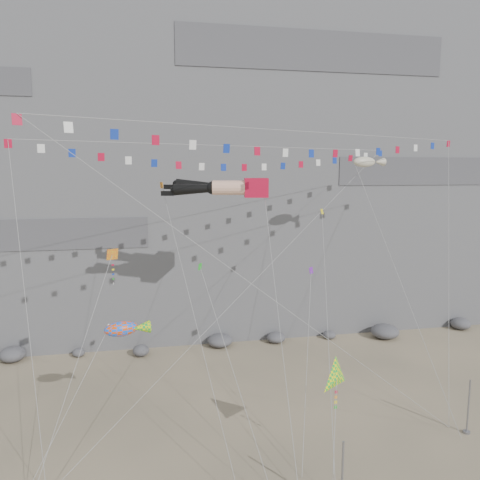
# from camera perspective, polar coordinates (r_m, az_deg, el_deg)

# --- Properties ---
(ground) EXTENTS (120.00, 120.00, 0.00)m
(ground) POSITION_cam_1_polar(r_m,az_deg,el_deg) (34.70, 2.15, -22.85)
(ground) COLOR tan
(ground) RESTS_ON ground
(cliff) EXTENTS (80.00, 28.00, 50.00)m
(cliff) POSITION_cam_1_polar(r_m,az_deg,el_deg) (61.65, -4.78, 14.88)
(cliff) COLOR slate
(cliff) RESTS_ON ground
(talus_boulders) EXTENTS (60.00, 3.00, 1.20)m
(talus_boulders) POSITION_cam_1_polar(r_m,az_deg,el_deg) (49.53, -2.46, -12.18)
(talus_boulders) COLOR #58585C
(talus_boulders) RESTS_ON ground
(anchor_pole_center) EXTENTS (0.12, 0.12, 4.17)m
(anchor_pole_center) POSITION_cam_1_polar(r_m,az_deg,el_deg) (27.92, 12.35, -26.54)
(anchor_pole_center) COLOR gray
(anchor_pole_center) RESTS_ON ground
(anchor_pole_right) EXTENTS (0.12, 0.12, 3.90)m
(anchor_pole_right) POSITION_cam_1_polar(r_m,az_deg,el_deg) (37.56, 26.08, -17.79)
(anchor_pole_right) COLOR gray
(anchor_pole_right) RESTS_ON ground
(legs_kite) EXTENTS (8.28, 16.36, 21.82)m
(legs_kite) POSITION_cam_1_polar(r_m,az_deg,el_deg) (35.95, -1.61, 6.40)
(legs_kite) COLOR #B70B29
(legs_kite) RESTS_ON ground
(flag_banner_upper) EXTENTS (30.35, 16.69, 26.27)m
(flag_banner_upper) POSITION_cam_1_polar(r_m,az_deg,el_deg) (37.44, -0.76, 11.36)
(flag_banner_upper) COLOR #B70B29
(flag_banner_upper) RESTS_ON ground
(flag_banner_lower) EXTENTS (32.41, 13.89, 23.50)m
(flag_banner_lower) POSITION_cam_1_polar(r_m,az_deg,el_deg) (32.86, 7.24, 12.99)
(flag_banner_lower) COLOR #B70B29
(flag_banner_lower) RESTS_ON ground
(harlequin_kite) EXTENTS (5.21, 7.94, 15.06)m
(harlequin_kite) POSITION_cam_1_polar(r_m,az_deg,el_deg) (31.59, -15.34, -1.85)
(harlequin_kite) COLOR red
(harlequin_kite) RESTS_ON ground
(fish_windsock) EXTENTS (7.09, 5.74, 10.48)m
(fish_windsock) POSITION_cam_1_polar(r_m,az_deg,el_deg) (32.06, -14.30, -10.47)
(fish_windsock) COLOR #E8480B
(fish_windsock) RESTS_ON ground
(delta_kite) EXTENTS (3.54, 6.14, 8.21)m
(delta_kite) POSITION_cam_1_polar(r_m,az_deg,el_deg) (29.66, 11.70, -16.05)
(delta_kite) COLOR #F5F00C
(delta_kite) RESTS_ON ground
(blimp_windsock) EXTENTS (3.66, 13.76, 22.73)m
(blimp_windsock) POSITION_cam_1_polar(r_m,az_deg,el_deg) (42.85, 14.94, 9.10)
(blimp_windsock) COLOR beige
(blimp_windsock) RESTS_ON ground
(small_kite_a) EXTENTS (4.04, 15.36, 22.66)m
(small_kite_a) POSITION_cam_1_polar(r_m,az_deg,el_deg) (37.12, -9.37, 5.95)
(small_kite_a) COLOR orange
(small_kite_a) RESTS_ON ground
(small_kite_b) EXTENTS (4.55, 10.61, 14.81)m
(small_kite_b) POSITION_cam_1_polar(r_m,az_deg,el_deg) (36.90, 8.65, -4.00)
(small_kite_b) COLOR purple
(small_kite_b) RESTS_ON ground
(small_kite_c) EXTENTS (3.48, 10.46, 15.31)m
(small_kite_c) POSITION_cam_1_polar(r_m,az_deg,el_deg) (32.67, -4.73, -3.79)
(small_kite_c) COLOR green
(small_kite_c) RESTS_ON ground
(small_kite_d) EXTENTS (5.47, 16.44, 22.05)m
(small_kite_d) POSITION_cam_1_polar(r_m,az_deg,el_deg) (39.78, 10.00, 2.77)
(small_kite_d) COLOR yellow
(small_kite_d) RESTS_ON ground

